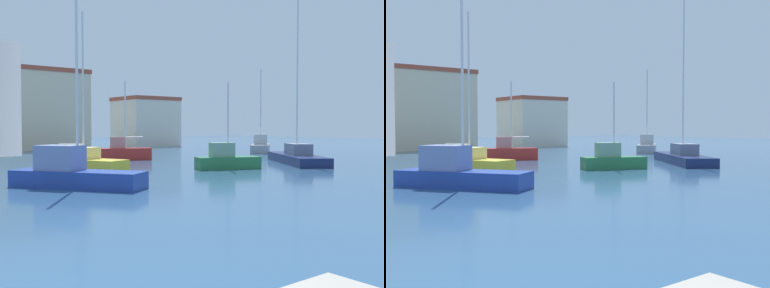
% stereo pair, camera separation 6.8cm
% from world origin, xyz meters
% --- Properties ---
extents(water, '(160.00, 160.00, 0.00)m').
position_xyz_m(water, '(15.00, 20.00, 0.00)').
color(water, '#2D5175').
rests_on(water, ground).
extents(sailboat_green_outer_mooring, '(4.32, 2.65, 5.58)m').
position_xyz_m(sailboat_green_outer_mooring, '(18.00, 17.56, 0.60)').
color(sailboat_green_outer_mooring, '#28703D').
rests_on(sailboat_green_outer_mooring, water).
extents(sailboat_red_distant_north, '(4.28, 2.54, 6.42)m').
position_xyz_m(sailboat_red_distant_north, '(16.67, 28.46, 0.66)').
color(sailboat_red_distant_north, '#B22823').
rests_on(sailboat_red_distant_north, water).
extents(sailboat_grey_far_right, '(5.06, 4.72, 8.69)m').
position_xyz_m(sailboat_grey_far_right, '(33.02, 28.93, 0.68)').
color(sailboat_grey_far_right, gray).
rests_on(sailboat_grey_far_right, water).
extents(sailboat_navy_near_pier, '(6.79, 8.61, 12.66)m').
position_xyz_m(sailboat_navy_near_pier, '(25.18, 17.74, 0.53)').
color(sailboat_navy_near_pier, '#19234C').
rests_on(sailboat_navy_near_pier, water).
extents(sailboat_yellow_mid_harbor, '(3.90, 5.96, 9.72)m').
position_xyz_m(sailboat_yellow_mid_harbor, '(10.21, 22.10, 0.58)').
color(sailboat_yellow_mid_harbor, gold).
rests_on(sailboat_yellow_mid_harbor, water).
extents(sailboat_blue_behind_lamppost, '(4.88, 5.99, 9.60)m').
position_xyz_m(sailboat_blue_behind_lamppost, '(6.56, 15.14, 0.70)').
color(sailboat_blue_behind_lamppost, '#233D93').
rests_on(sailboat_blue_behind_lamppost, water).
extents(harbor_office, '(11.08, 8.94, 9.45)m').
position_xyz_m(harbor_office, '(16.80, 50.62, 4.73)').
color(harbor_office, beige).
rests_on(harbor_office, ground).
extents(warehouse_block, '(7.29, 7.20, 6.73)m').
position_xyz_m(warehouse_block, '(32.03, 49.83, 3.37)').
color(warehouse_block, beige).
rests_on(warehouse_block, ground).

